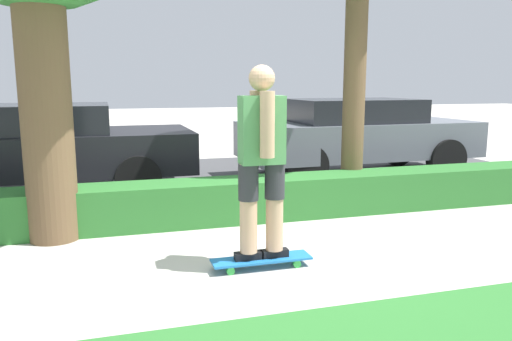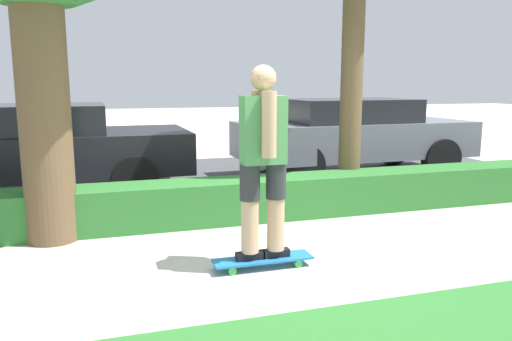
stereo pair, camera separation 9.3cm
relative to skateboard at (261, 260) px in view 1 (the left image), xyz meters
The scene contains 7 objects.
ground_plane 0.25m from the skateboard, 13.06° to the left, with size 60.00×60.00×0.00m, color #BCB7AD.
street_asphalt 4.26m from the skateboard, 86.92° to the left, with size 12.67×5.00×0.01m.
hedge_row 1.68m from the skateboard, 82.11° to the left, with size 12.67×0.60×0.51m.
skateboard is the anchor object (origin of this frame).
skater_person 0.95m from the skateboard, ahead, with size 0.51×0.45×1.74m.
parked_car_front 4.62m from the skateboard, 121.60° to the left, with size 4.64×1.89×1.36m.
parked_car_middle 5.07m from the skateboard, 52.83° to the left, with size 4.32×1.83×1.39m.
Camera 1 is at (-1.50, -4.24, 1.68)m, focal length 35.00 mm.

